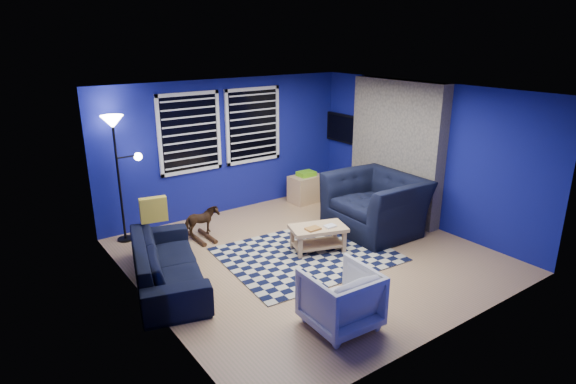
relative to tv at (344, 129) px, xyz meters
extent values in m
plane|color=tan|center=(-2.45, -2.00, -1.40)|extent=(5.00, 5.00, 0.00)
plane|color=white|center=(-2.45, -2.00, 1.10)|extent=(5.00, 5.00, 0.00)
plane|color=navy|center=(-2.45, 0.50, -0.15)|extent=(5.00, 0.00, 5.00)
plane|color=navy|center=(-4.95, -2.00, -0.15)|extent=(0.00, 5.00, 5.00)
plane|color=navy|center=(0.05, -2.00, -0.15)|extent=(0.00, 5.00, 5.00)
cube|color=gray|center=(-0.08, -1.50, -0.15)|extent=(0.26, 2.00, 2.50)
cube|color=black|center=(-0.22, -1.50, -1.05)|extent=(0.04, 0.70, 0.60)
cube|color=gray|center=(-0.35, -1.50, -1.36)|extent=(0.50, 1.20, 0.08)
cube|color=black|center=(-3.20, 0.48, 0.20)|extent=(1.05, 0.02, 1.30)
cube|color=white|center=(-3.20, 0.47, 0.88)|extent=(1.17, 0.05, 0.06)
cube|color=white|center=(-3.20, 0.47, -0.48)|extent=(1.17, 0.05, 0.06)
cube|color=black|center=(-1.90, 0.48, 0.20)|extent=(1.05, 0.02, 1.30)
cube|color=white|center=(-1.90, 0.47, 0.88)|extent=(1.17, 0.05, 0.06)
cube|color=white|center=(-1.90, 0.47, -0.48)|extent=(1.17, 0.05, 0.06)
cube|color=black|center=(0.00, 0.00, 0.00)|extent=(0.06, 1.00, 0.58)
cube|color=black|center=(-0.03, 0.00, 0.00)|extent=(0.01, 0.92, 0.50)
cube|color=black|center=(-2.45, -1.96, -1.39)|extent=(2.64, 2.18, 0.02)
imported|color=black|center=(-4.55, -1.56, -1.09)|extent=(2.29, 1.38, 0.63)
imported|color=black|center=(-0.91, -1.88, -0.91)|extent=(1.53, 1.35, 0.97)
imported|color=gray|center=(-3.30, -3.68, -1.04)|extent=(0.80, 0.82, 0.72)
imported|color=#462816|center=(-3.51, -0.47, -1.09)|extent=(0.27, 0.58, 0.49)
cube|color=#DAB17A|center=(-2.22, -1.94, -1.02)|extent=(0.97, 0.74, 0.06)
cube|color=#DAB17A|center=(-2.22, -1.94, -1.29)|extent=(0.87, 0.64, 0.03)
cube|color=#A26A2E|center=(-2.36, -1.99, -0.98)|extent=(0.26, 0.22, 0.03)
cube|color=silver|center=(-2.08, -2.05, -0.98)|extent=(0.21, 0.18, 0.03)
cube|color=#DAB17A|center=(-2.58, -2.13, -1.22)|extent=(0.07, 0.07, 0.34)
cube|color=#DAB17A|center=(-1.86, -2.13, -1.22)|extent=(0.07, 0.07, 0.34)
cube|color=#DAB17A|center=(-2.58, -1.75, -1.22)|extent=(0.07, 0.07, 0.34)
cube|color=#DAB17A|center=(-1.86, -1.75, -1.22)|extent=(0.07, 0.07, 0.34)
cube|color=#DAB17A|center=(-0.95, 0.03, -1.13)|extent=(0.67, 0.46, 0.54)
cube|color=black|center=(-0.95, 0.03, -1.13)|extent=(0.58, 0.41, 0.43)
cube|color=#6FCE18|center=(-0.95, 0.03, -0.81)|extent=(0.35, 0.27, 0.09)
cylinder|color=black|center=(-4.56, 0.24, -1.38)|extent=(0.26, 0.26, 0.03)
cylinder|color=black|center=(-4.56, 0.24, -0.42)|extent=(0.04, 0.04, 1.93)
cone|color=white|center=(-4.56, 0.24, 0.57)|extent=(0.35, 0.35, 0.20)
sphere|color=white|center=(-4.23, 0.19, -0.01)|extent=(0.13, 0.13, 0.13)
cube|color=yellow|center=(-4.40, -0.78, -0.59)|extent=(0.40, 0.19, 0.37)
camera|label=1|loc=(-6.63, -7.30, 1.87)|focal=30.00mm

